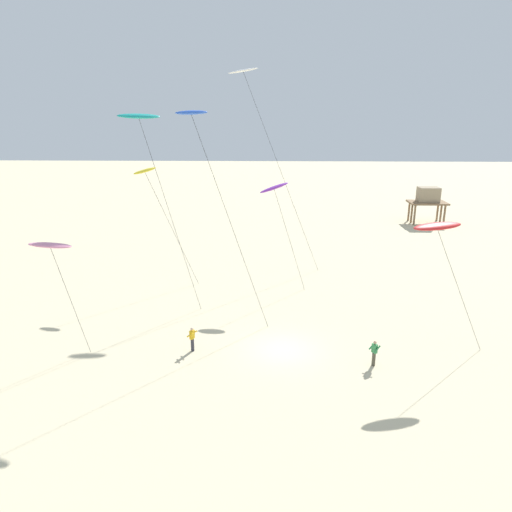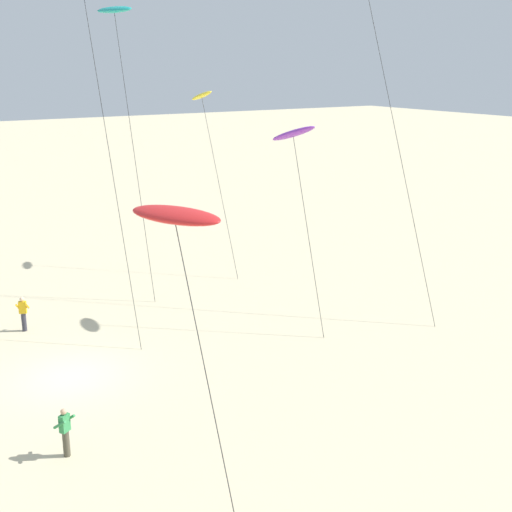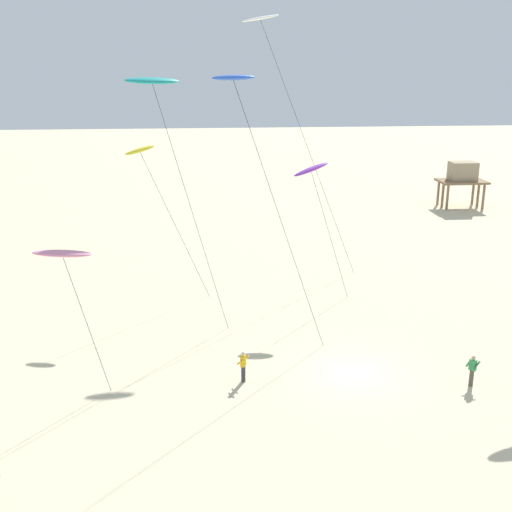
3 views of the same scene
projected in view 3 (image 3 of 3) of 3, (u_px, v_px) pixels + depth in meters
name	position (u px, v px, depth m)	size (l,w,h in m)	color
ground_plane	(355.00, 373.00, 33.09)	(260.00, 260.00, 0.00)	beige
kite_blue	(234.00, 81.00, 31.64)	(6.19, 0.92, 15.14)	blue
kite_pink	(62.00, 254.00, 29.13)	(3.19, 0.95, 7.41)	pink
kite_white	(262.00, 23.00, 43.20)	(8.78, 1.24, 18.96)	white
kite_yellow	(140.00, 152.00, 40.79)	(5.35, 0.83, 10.67)	yellow
kite_teal	(153.00, 82.00, 34.15)	(5.52, 1.46, 15.02)	teal
kite_purple	(311.00, 170.00, 40.99)	(4.11, 1.33, 9.56)	purple
kite_flyer_nearest	(243.00, 366.00, 32.00)	(0.68, 0.69, 1.67)	#33333D
kite_flyer_middle	(472.00, 370.00, 31.57)	(0.71, 0.72, 1.67)	#4C4738
stilt_house	(462.00, 175.00, 70.12)	(5.17, 3.46, 5.12)	#846647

